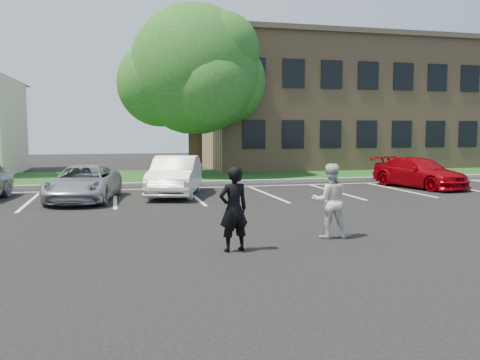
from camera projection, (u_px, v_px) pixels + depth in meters
name	position (u px, v px, depth m)	size (l,w,h in m)	color
ground_plane	(251.00, 242.00, 10.84)	(90.00, 90.00, 0.00)	black
curb	(180.00, 183.00, 22.42)	(40.00, 0.30, 0.15)	gray
grass_strip	(170.00, 176.00, 26.29)	(44.00, 8.00, 0.08)	#1D4A1C
stall_lines	(225.00, 192.00, 19.82)	(34.00, 5.36, 0.01)	silver
office_building	(363.00, 105.00, 35.06)	(22.40, 10.40, 8.30)	#977658
tree	(196.00, 73.00, 26.00)	(7.80, 7.20, 8.80)	black
man_black_suit	(234.00, 209.00, 9.99)	(0.62, 0.40, 1.69)	black
man_white_shirt	(330.00, 201.00, 11.26)	(0.81, 0.63, 1.66)	silver
car_silver_minivan	(84.00, 183.00, 17.29)	(2.01, 4.35, 1.21)	#B0B3B8
car_white_sedan	(175.00, 176.00, 18.76)	(1.54, 4.43, 1.46)	white
car_red_compact	(419.00, 173.00, 21.35)	(1.77, 4.35, 1.26)	#9C030C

